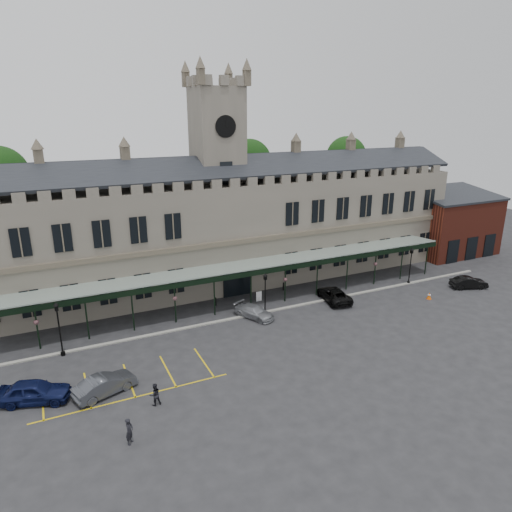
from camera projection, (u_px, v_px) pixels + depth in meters
name	position (u px, v px, depth m)	size (l,w,h in m)	color
ground	(284.00, 337.00, 41.22)	(140.00, 140.00, 0.00)	#242426
station_building	(220.00, 229.00, 52.96)	(60.00, 10.36, 17.30)	#625C51
clock_tower	(218.00, 171.00, 51.02)	(5.60, 5.60, 24.80)	#625C51
canopy	(250.00, 285.00, 46.92)	(50.00, 4.10, 4.30)	#8C9E93
brick_annex	(450.00, 224.00, 64.97)	(12.40, 8.36, 9.23)	maroon
kerb	(258.00, 313.00, 45.94)	(60.00, 0.40, 0.12)	gray
parking_markings	(130.00, 384.00, 34.23)	(16.00, 6.00, 0.01)	gold
tree_behind_left	(1.00, 175.00, 49.91)	(6.00, 6.00, 16.00)	#332314
tree_behind_mid	(250.00, 163.00, 62.13)	(6.00, 6.00, 16.00)	#332314
tree_behind_right	(346.00, 158.00, 68.64)	(6.00, 6.00, 16.00)	#332314
lamp_post_left	(59.00, 324.00, 37.32)	(0.46, 0.46, 4.84)	black
lamp_post_mid	(265.00, 291.00, 44.74)	(0.43, 0.43, 4.55)	black
lamp_post_right	(411.00, 263.00, 53.26)	(0.42, 0.42, 4.44)	black
traffic_cone	(429.00, 296.00, 49.50)	(0.48, 0.48, 0.76)	#E35407
sign_board	(259.00, 296.00, 48.95)	(0.64, 0.06, 1.09)	black
bollard_left	(216.00, 302.00, 47.80)	(0.16, 0.16, 0.90)	black
bollard_right	(283.00, 286.00, 51.91)	(0.17, 0.17, 0.93)	black
car_left_a	(34.00, 392.00, 31.84)	(1.95, 4.84, 1.65)	#0D143C
car_left_b	(105.00, 385.00, 32.78)	(1.56, 4.48, 1.48)	#3D3F45
car_taxi	(254.00, 312.00, 45.00)	(1.74, 4.29, 1.24)	gray
car_van	(334.00, 295.00, 48.98)	(2.34, 5.07, 1.41)	black
car_right_b	(469.00, 283.00, 52.50)	(1.44, 4.13, 1.36)	black
person_a	(129.00, 431.00, 27.82)	(0.64, 0.42, 1.76)	black
person_b	(155.00, 394.00, 31.52)	(0.80, 0.62, 1.64)	black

